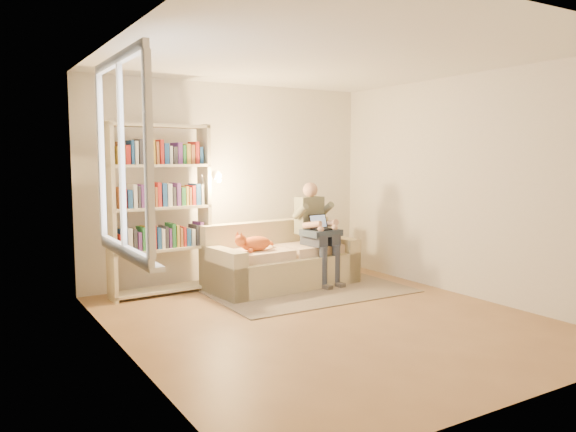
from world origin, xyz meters
TOP-DOWN VIEW (x-y plane):
  - floor at (0.00, 0.00)m, footprint 4.50×4.50m
  - ceiling at (0.00, 0.00)m, footprint 4.00×4.50m
  - wall_left at (-2.00, 0.00)m, footprint 0.02×4.50m
  - wall_right at (2.00, 0.00)m, footprint 0.02×4.50m
  - wall_back at (0.00, 2.25)m, footprint 4.00×0.02m
  - wall_front at (0.00, -2.25)m, footprint 4.00×0.02m
  - window at (-1.95, 0.20)m, footprint 0.12×1.52m
  - sofa at (0.36, 1.54)m, footprint 1.97×1.01m
  - person at (0.82, 1.43)m, footprint 0.39×0.59m
  - cat at (-0.09, 1.38)m, footprint 0.60×0.24m
  - blanket at (0.77, 1.31)m, footprint 0.46×0.39m
  - laptop at (0.77, 1.32)m, footprint 0.29×0.25m
  - bookshelf at (-1.08, 1.90)m, footprint 1.36×0.37m
  - rug at (0.52, 1.06)m, footprint 2.39×1.42m

SIDE VIEW (x-z plane):
  - floor at x=0.00m, z-range 0.00..0.00m
  - rug at x=0.52m, z-range 0.00..0.01m
  - sofa at x=0.36m, z-range -0.11..0.70m
  - cat at x=-0.09m, z-range 0.50..0.72m
  - blanket at x=0.77m, z-range 0.64..0.72m
  - person at x=0.82m, z-range 0.09..1.41m
  - laptop at x=0.77m, z-range 0.65..0.89m
  - bookshelf at x=-1.08m, z-range 0.11..2.14m
  - wall_left at x=-2.00m, z-range 0.00..2.60m
  - wall_right at x=2.00m, z-range 0.00..2.60m
  - wall_back at x=0.00m, z-range 0.00..2.60m
  - wall_front at x=0.00m, z-range 0.00..2.60m
  - window at x=-1.95m, z-range 0.53..2.22m
  - ceiling at x=0.00m, z-range 2.59..2.61m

